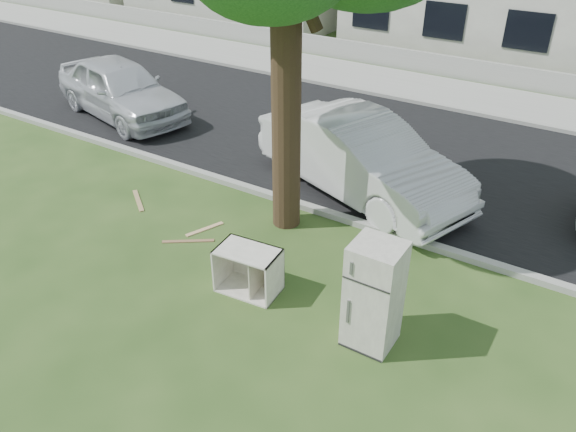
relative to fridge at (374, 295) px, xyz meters
The scene contains 13 objects.
ground 2.57m from the fridge, behind, with size 120.00×120.00×0.00m, color #264318.
road 6.82m from the fridge, 110.82° to the left, with size 120.00×7.00×0.01m, color black.
kerb_near 3.77m from the fridge, 130.90° to the left, with size 120.00×0.18×0.12m, color gray.
kerb_far 10.20m from the fridge, 103.69° to the left, with size 120.00×0.18×0.12m, color gray.
sidewalk 11.61m from the fridge, 101.99° to the left, with size 120.00×2.80×0.01m, color gray.
low_wall 13.16m from the fridge, 100.54° to the left, with size 120.00×0.15×0.70m, color gray.
fridge is the anchor object (origin of this frame).
cabinet 2.25m from the fridge, behind, with size 1.01×0.63×0.79m, color white.
plank_a 4.13m from the fridge, behind, with size 0.98×0.08×0.02m, color #866041.
plank_b 6.08m from the fridge, 168.85° to the left, with size 0.95×0.09×0.02m, color #A28454.
plank_c 4.23m from the fridge, 165.32° to the left, with size 0.80×0.09×0.02m, color tan.
car_center 4.56m from the fridge, 118.09° to the left, with size 1.76×5.04×1.66m, color silver.
car_left 10.77m from the fridge, 155.24° to the left, with size 1.89×4.70×1.60m, color silver.
Camera 1 is at (4.65, -6.18, 5.95)m, focal length 35.00 mm.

